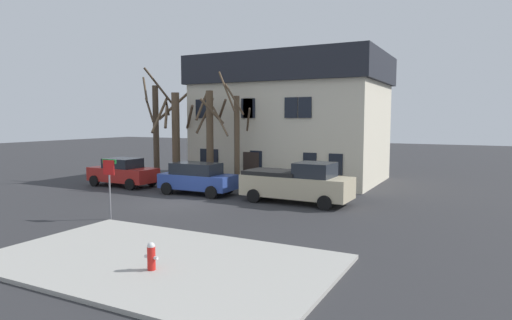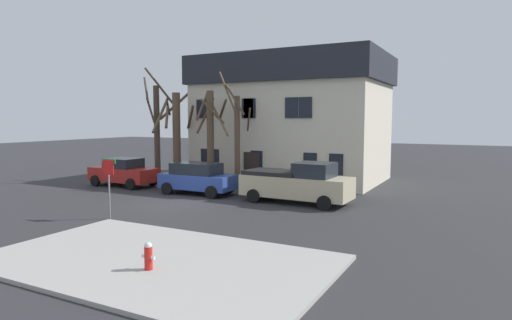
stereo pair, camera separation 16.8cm
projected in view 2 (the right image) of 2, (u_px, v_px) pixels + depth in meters
The scene contains 13 objects.
ground_plane at pixel (176, 203), 21.66m from camera, with size 120.00×120.00×0.00m, color #2D2D30.
sidewalk_slab at pixel (156, 260), 12.69m from camera, with size 10.09×6.03×0.12m, color #A8A59E.
building_main at pixel (292, 118), 29.80m from camera, with size 12.25×8.24×8.26m.
tree_bare_near at pixel (157, 128), 29.78m from camera, with size 2.34×2.50×7.48m.
tree_bare_mid at pixel (176, 134), 28.22m from camera, with size 3.06×3.08×6.22m.
tree_bare_far at pixel (210, 135), 26.47m from camera, with size 2.07×2.24×5.85m.
tree_bare_end at pixel (236, 137), 25.96m from camera, with size 2.57×2.58×6.92m.
car_red_sedan at pixel (124, 172), 27.09m from camera, with size 4.43×2.13×1.73m.
car_blue_wagon at pixel (197, 178), 24.15m from camera, with size 4.25×2.01×1.74m.
pickup_truck_beige at pixel (297, 183), 21.59m from camera, with size 5.51×2.33×2.05m.
fire_hydrant at pixel (148, 255), 11.72m from camera, with size 0.42×0.22×0.75m.
street_sign_pole at pixel (109, 177), 18.03m from camera, with size 0.76×0.07×2.50m.
bicycle_leaning at pixel (146, 176), 29.21m from camera, with size 1.75×0.17×1.03m.
Camera 2 is at (13.43, -17.08, 4.15)m, focal length 30.77 mm.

